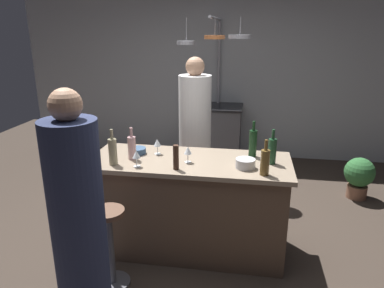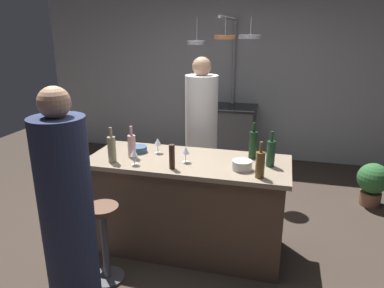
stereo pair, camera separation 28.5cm
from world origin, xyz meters
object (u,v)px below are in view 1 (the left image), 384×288
(wine_bottle_green, at_px, (272,151))
(wine_glass_by_chef, at_px, (136,155))
(pepper_mill, at_px, (176,157))
(bar_stool_left, at_px, (110,244))
(wine_glass_near_right_guest, at_px, (188,151))
(wine_bottle_red, at_px, (253,143))
(mixing_bowl_blue, at_px, (137,151))
(chef, at_px, (195,139))
(guest_left, at_px, (78,225))
(potted_plant, at_px, (359,175))
(wine_bottle_white, at_px, (113,151))
(wine_bottle_rose, at_px, (132,147))
(wine_glass_near_left_guest, at_px, (157,143))
(mixing_bowl_steel, at_px, (245,163))
(wine_bottle_amber, at_px, (265,162))
(stove_range, at_px, (216,134))

(wine_bottle_green, bearing_deg, wine_glass_by_chef, -166.68)
(pepper_mill, bearing_deg, wine_bottle_green, 18.73)
(bar_stool_left, relative_size, wine_glass_near_right_guest, 4.66)
(wine_bottle_red, bearing_deg, mixing_bowl_blue, -174.50)
(chef, xyz_separation_m, guest_left, (-0.47, -1.96, -0.02))
(potted_plant, xyz_separation_m, wine_bottle_green, (-1.16, -1.38, 0.72))
(wine_bottle_white, distance_m, wine_bottle_rose, 0.20)
(bar_stool_left, bearing_deg, wine_bottle_red, 36.57)
(wine_glass_near_left_guest, relative_size, mixing_bowl_blue, 0.89)
(chef, relative_size, wine_glass_by_chef, 11.86)
(wine_bottle_white, height_order, wine_bottle_green, wine_bottle_white)
(chef, bearing_deg, mixing_bowl_steel, -60.74)
(potted_plant, relative_size, mixing_bowl_blue, 3.18)
(wine_bottle_amber, relative_size, wine_glass_near_right_guest, 2.00)
(chef, bearing_deg, wine_bottle_white, -114.14)
(wine_bottle_white, height_order, mixing_bowl_blue, wine_bottle_white)
(wine_bottle_green, height_order, wine_bottle_rose, wine_bottle_green)
(potted_plant, height_order, wine_bottle_white, wine_bottle_white)
(guest_left, height_order, mixing_bowl_blue, guest_left)
(stove_range, relative_size, wine_bottle_rose, 3.07)
(chef, xyz_separation_m, wine_bottle_amber, (0.75, -1.19, 0.21))
(bar_stool_left, xyz_separation_m, wine_glass_near_right_guest, (0.53, 0.55, 0.63))
(mixing_bowl_blue, bearing_deg, wine_bottle_amber, -15.71)
(wine_bottle_amber, xyz_separation_m, wine_glass_by_chef, (-1.06, 0.00, -0.01))
(potted_plant, height_order, pepper_mill, pepper_mill)
(chef, xyz_separation_m, bar_stool_left, (-0.43, -1.57, -0.43))
(guest_left, relative_size, pepper_mill, 8.02)
(wine_bottle_amber, relative_size, wine_bottle_red, 0.88)
(wine_bottle_green, distance_m, wine_glass_by_chef, 1.16)
(wine_glass_near_right_guest, bearing_deg, mixing_bowl_blue, 163.26)
(stove_range, height_order, wine_bottle_red, wine_bottle_red)
(potted_plant, bearing_deg, mixing_bowl_blue, -151.11)
(wine_glass_by_chef, relative_size, mixing_bowl_blue, 0.89)
(guest_left, bearing_deg, wine_bottle_amber, 32.48)
(wine_bottle_amber, bearing_deg, pepper_mill, 179.97)
(wine_bottle_rose, relative_size, wine_glass_by_chef, 1.99)
(chef, height_order, pepper_mill, chef)
(mixing_bowl_blue, bearing_deg, wine_glass_near_right_guest, -16.74)
(potted_plant, relative_size, wine_glass_near_left_guest, 3.56)
(wine_bottle_red, bearing_deg, mixing_bowl_steel, -100.56)
(wine_glass_near_right_guest, height_order, wine_glass_by_chef, same)
(chef, height_order, mixing_bowl_blue, chef)
(stove_range, height_order, bar_stool_left, stove_range)
(wine_bottle_white, relative_size, wine_glass_near_left_guest, 2.14)
(wine_bottle_red, relative_size, wine_glass_near_right_guest, 2.26)
(chef, bearing_deg, stove_range, 86.27)
(guest_left, relative_size, wine_bottle_green, 5.51)
(stove_range, relative_size, bar_stool_left, 1.31)
(potted_plant, relative_size, wine_glass_near_right_guest, 3.56)
(wine_bottle_white, height_order, wine_bottle_amber, wine_bottle_white)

